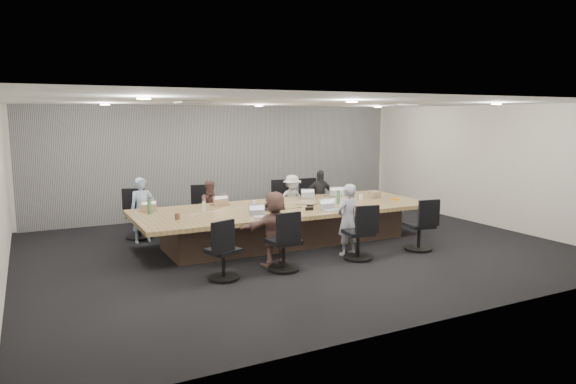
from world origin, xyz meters
name	(u,v)px	position (x,y,z in m)	size (l,w,h in m)	color
floor	(297,248)	(0.00, 0.00, 0.00)	(10.00, 8.00, 0.00)	black
ceiling	(298,102)	(0.00, 0.00, 2.80)	(10.00, 8.00, 0.00)	white
wall_back	(225,161)	(0.00, 4.00, 1.40)	(10.00, 2.80, 0.00)	beige
wall_front	(451,211)	(0.00, -4.00, 1.40)	(10.00, 2.80, 0.00)	beige
wall_right	(485,165)	(5.00, 0.00, 1.40)	(8.00, 2.80, 0.00)	beige
curtain	(226,161)	(0.00, 3.92, 1.40)	(9.80, 0.04, 2.80)	gray
conference_table	(286,223)	(0.00, 0.50, 0.40)	(6.00, 2.20, 0.74)	#402E25
chair_0	(139,218)	(-2.58, 2.20, 0.43)	(0.58, 0.58, 0.87)	black
chair_1	(207,213)	(-1.11, 2.20, 0.42)	(0.57, 0.57, 0.85)	black
chair_2	(285,206)	(0.84, 2.20, 0.43)	(0.58, 0.58, 0.85)	black
chair_3	(312,203)	(1.59, 2.20, 0.42)	(0.57, 0.57, 0.84)	black
chair_4	(223,256)	(-1.95, -1.20, 0.39)	(0.52, 0.52, 0.77)	black
chair_5	(284,246)	(-0.89, -1.20, 0.41)	(0.56, 0.56, 0.83)	black
chair_6	(358,237)	(0.59, -1.20, 0.41)	(0.55, 0.55, 0.81)	black
chair_7	(419,229)	(1.99, -1.20, 0.40)	(0.55, 0.55, 0.81)	black
person_0	(142,210)	(-2.58, 1.85, 0.66)	(0.48, 0.32, 1.32)	#8CA6C2
laptop_0	(148,210)	(-2.58, 1.30, 0.75)	(0.31, 0.21, 0.02)	#8C6647
person_1	(212,208)	(-1.11, 1.85, 0.59)	(0.57, 0.45, 1.18)	brown
laptop_1	(220,204)	(-1.11, 1.30, 0.75)	(0.34, 0.24, 0.02)	#8C6647
person_2	(292,201)	(0.84, 1.85, 0.60)	(0.77, 0.44, 1.20)	#B6B7B6
laptop_2	(303,198)	(0.84, 1.30, 0.75)	(0.31, 0.21, 0.02)	#B2B2B7
person_3	(320,197)	(1.59, 1.85, 0.64)	(0.75, 0.31, 1.28)	#252527
laptop_3	(332,195)	(1.59, 1.30, 0.75)	(0.36, 0.24, 0.02)	#B2B2B7
person_5	(275,228)	(-0.89, -0.85, 0.65)	(1.20, 0.38, 1.29)	#7C574F
laptop_5	(261,217)	(-0.89, -0.30, 0.75)	(0.30, 0.21, 0.02)	#B2B2B7
person_6	(348,220)	(0.59, -0.85, 0.66)	(0.48, 0.32, 1.32)	#9E9DB2
laptop_6	(332,210)	(0.59, -0.30, 0.75)	(0.35, 0.24, 0.02)	#B2B2B7
bottle_green_left	(149,207)	(-2.62, 0.93, 0.87)	(0.07, 0.07, 0.27)	#407953
bottle_green_right	(338,197)	(1.13, 0.32, 0.87)	(0.08, 0.08, 0.27)	#407953
bottle_clear	(204,207)	(-1.69, 0.59, 0.85)	(0.06, 0.06, 0.21)	silver
cup_white_far	(254,203)	(-0.50, 0.95, 0.79)	(0.08, 0.08, 0.09)	white
cup_white_near	(361,197)	(1.87, 0.54, 0.79)	(0.09, 0.09, 0.11)	white
mug_brown	(177,216)	(-2.29, 0.21, 0.80)	(0.09, 0.09, 0.11)	brown
mic_left	(268,209)	(-0.48, 0.33, 0.76)	(0.17, 0.11, 0.03)	black
mic_right	(310,205)	(0.47, 0.32, 0.75)	(0.14, 0.10, 0.03)	black
stapler	(309,209)	(0.22, -0.07, 0.77)	(0.16, 0.04, 0.06)	black
canvas_bag	(374,195)	(2.27, 0.60, 0.81)	(0.26, 0.16, 0.14)	#927C5D
snack_packet	(395,199)	(2.50, 0.16, 0.76)	(0.17, 0.11, 0.04)	orange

